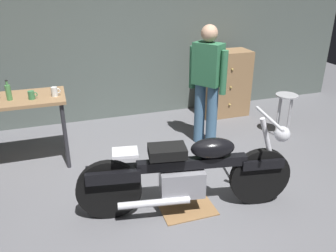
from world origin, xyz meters
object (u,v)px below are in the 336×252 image
(motorcycle, at_px, (189,172))
(mug_green_speckled, at_px, (32,95))
(shop_stool, at_px, (286,104))
(bottle, at_px, (8,92))
(person_standing, at_px, (207,81))
(mug_white_ceramic, at_px, (55,92))
(wooden_dresser, at_px, (225,84))

(motorcycle, xyz_separation_m, mug_green_speckled, (-1.43, 1.42, 0.50))
(shop_stool, xyz_separation_m, bottle, (-3.71, 0.21, 0.50))
(person_standing, relative_size, shop_stool, 2.61)
(mug_white_ceramic, bearing_deg, bottle, 177.48)
(shop_stool, height_order, mug_green_speckled, mug_green_speckled)
(shop_stool, bearing_deg, bottle, 176.69)
(motorcycle, height_order, mug_white_ceramic, mug_white_ceramic)
(motorcycle, xyz_separation_m, wooden_dresser, (1.56, 2.31, 0.10))
(wooden_dresser, bearing_deg, motorcycle, -123.92)
(motorcycle, xyz_separation_m, mug_white_ceramic, (-1.17, 1.45, 0.51))
(person_standing, bearing_deg, mug_green_speckled, 53.83)
(motorcycle, bearing_deg, mug_white_ceramic, 138.38)
(motorcycle, distance_m, person_standing, 1.66)
(mug_white_ceramic, xyz_separation_m, bottle, (-0.51, 0.02, 0.04))
(shop_stool, bearing_deg, wooden_dresser, 114.14)
(wooden_dresser, height_order, mug_white_ceramic, wooden_dresser)
(person_standing, height_order, bottle, person_standing)
(motorcycle, bearing_deg, wooden_dresser, 65.53)
(person_standing, xyz_separation_m, bottle, (-2.48, 0.10, 0.07))
(mug_green_speckled, distance_m, bottle, 0.26)
(mug_green_speckled, bearing_deg, bottle, 168.43)
(motorcycle, bearing_deg, person_standing, 69.44)
(wooden_dresser, xyz_separation_m, mug_green_speckled, (-2.99, -0.89, 0.40))
(mug_green_speckled, relative_size, bottle, 0.44)
(shop_stool, height_order, bottle, bottle)
(person_standing, bearing_deg, shop_stool, -130.36)
(mug_white_ceramic, bearing_deg, motorcycle, -51.06)
(mug_white_ceramic, bearing_deg, wooden_dresser, 17.49)
(shop_stool, xyz_separation_m, wooden_dresser, (-0.47, 1.05, 0.05))
(person_standing, xyz_separation_m, mug_green_speckled, (-2.23, 0.05, 0.03))
(person_standing, xyz_separation_m, wooden_dresser, (0.76, 0.94, -0.38))
(motorcycle, relative_size, shop_stool, 3.39)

